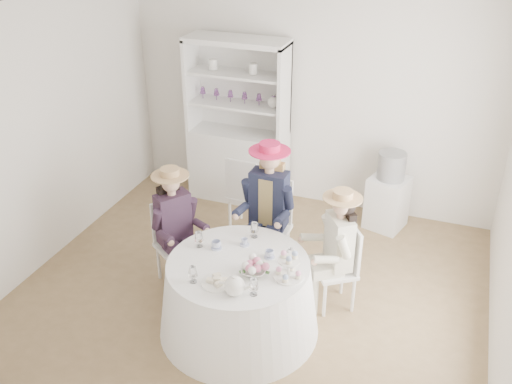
% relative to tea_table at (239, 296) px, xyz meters
% --- Properties ---
extents(ground, '(4.50, 4.50, 0.00)m').
position_rel_tea_table_xyz_m(ground, '(-0.09, 0.59, -0.36)').
color(ground, brown).
rests_on(ground, ground).
extents(ceiling, '(4.50, 4.50, 0.00)m').
position_rel_tea_table_xyz_m(ceiling, '(-0.09, 0.59, 2.34)').
color(ceiling, white).
rests_on(ceiling, wall_back).
extents(wall_back, '(4.50, 0.00, 4.50)m').
position_rel_tea_table_xyz_m(wall_back, '(-0.09, 2.59, 0.99)').
color(wall_back, white).
rests_on(wall_back, ground).
extents(wall_front, '(4.50, 0.00, 4.50)m').
position_rel_tea_table_xyz_m(wall_front, '(-0.09, -1.41, 0.99)').
color(wall_front, white).
rests_on(wall_front, ground).
extents(wall_left, '(0.00, 4.50, 4.50)m').
position_rel_tea_table_xyz_m(wall_left, '(-2.34, 0.59, 0.99)').
color(wall_left, white).
rests_on(wall_left, ground).
extents(tea_table, '(1.45, 1.45, 0.72)m').
position_rel_tea_table_xyz_m(tea_table, '(0.00, 0.00, 0.00)').
color(tea_table, white).
rests_on(tea_table, ground).
extents(hutch, '(1.26, 0.57, 2.06)m').
position_rel_tea_table_xyz_m(hutch, '(-0.93, 2.33, 0.38)').
color(hutch, silver).
rests_on(hutch, ground).
extents(side_table, '(0.50, 0.50, 0.63)m').
position_rel_tea_table_xyz_m(side_table, '(0.97, 2.25, -0.04)').
color(side_table, silver).
rests_on(side_table, ground).
extents(hatbox, '(0.34, 0.34, 0.32)m').
position_rel_tea_table_xyz_m(hatbox, '(0.97, 2.25, 0.44)').
color(hatbox, black).
rests_on(hatbox, side_table).
extents(guest_left, '(0.55, 0.52, 1.27)m').
position_rel_tea_table_xyz_m(guest_left, '(-0.84, 0.44, 0.36)').
color(guest_left, silver).
rests_on(guest_left, ground).
extents(guest_mid, '(0.52, 0.54, 1.44)m').
position_rel_tea_table_xyz_m(guest_mid, '(-0.06, 0.95, 0.46)').
color(guest_mid, silver).
rests_on(guest_mid, ground).
extents(guest_right, '(0.54, 0.50, 1.25)m').
position_rel_tea_table_xyz_m(guest_right, '(0.72, 0.62, 0.35)').
color(guest_right, silver).
rests_on(guest_right, ground).
extents(spare_chair, '(0.41, 0.41, 0.95)m').
position_rel_tea_table_xyz_m(spare_chair, '(-0.56, 1.58, 0.15)').
color(spare_chair, silver).
rests_on(spare_chair, ground).
extents(teacup_a, '(0.09, 0.09, 0.07)m').
position_rel_tea_table_xyz_m(teacup_a, '(-0.27, 0.14, 0.39)').
color(teacup_a, white).
rests_on(teacup_a, tea_table).
extents(teacup_b, '(0.07, 0.07, 0.06)m').
position_rel_tea_table_xyz_m(teacup_b, '(-0.05, 0.28, 0.39)').
color(teacup_b, white).
rests_on(teacup_b, tea_table).
extents(teacup_c, '(0.09, 0.09, 0.06)m').
position_rel_tea_table_xyz_m(teacup_c, '(0.22, 0.18, 0.39)').
color(teacup_c, white).
rests_on(teacup_c, tea_table).
extents(flower_bowl, '(0.25, 0.25, 0.05)m').
position_rel_tea_table_xyz_m(flower_bowl, '(0.18, -0.10, 0.39)').
color(flower_bowl, white).
rests_on(flower_bowl, tea_table).
extents(flower_arrangement, '(0.18, 0.18, 0.07)m').
position_rel_tea_table_xyz_m(flower_arrangement, '(0.19, -0.10, 0.45)').
color(flower_arrangement, pink).
rests_on(flower_arrangement, tea_table).
extents(table_teapot, '(0.24, 0.17, 0.18)m').
position_rel_tea_table_xyz_m(table_teapot, '(0.13, -0.39, 0.44)').
color(table_teapot, white).
rests_on(table_teapot, tea_table).
extents(sandwich_plate, '(0.27, 0.27, 0.06)m').
position_rel_tea_table_xyz_m(sandwich_plate, '(-0.06, -0.32, 0.38)').
color(sandwich_plate, white).
rests_on(sandwich_plate, tea_table).
extents(cupcake_stand, '(0.25, 0.25, 0.24)m').
position_rel_tea_table_xyz_m(cupcake_stand, '(0.47, -0.04, 0.45)').
color(cupcake_stand, white).
rests_on(cupcake_stand, tea_table).
extents(stemware_set, '(0.93, 0.89, 0.15)m').
position_rel_tea_table_xyz_m(stemware_set, '(0.00, 0.00, 0.44)').
color(stemware_set, white).
rests_on(stemware_set, tea_table).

